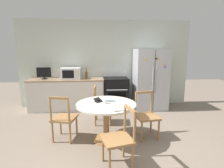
% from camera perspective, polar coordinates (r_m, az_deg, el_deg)
% --- Properties ---
extents(ground_plane, '(14.00, 14.00, 0.00)m').
position_cam_1_polar(ground_plane, '(3.27, 0.66, -20.64)').
color(ground_plane, gray).
extents(back_wall, '(5.20, 0.10, 2.60)m').
position_cam_1_polar(back_wall, '(5.44, -2.09, 6.61)').
color(back_wall, silver).
rests_on(back_wall, ground_plane).
extents(kitchen_counter, '(2.13, 0.64, 0.90)m').
position_cam_1_polar(kitchen_counter, '(5.28, -14.37, -3.20)').
color(kitchen_counter, silver).
rests_on(kitchen_counter, ground_plane).
extents(refrigerator, '(0.92, 0.79, 1.75)m').
position_cam_1_polar(refrigerator, '(5.28, 12.30, 1.60)').
color(refrigerator, '#B2B5BA').
rests_on(refrigerator, ground_plane).
extents(oven_range, '(0.71, 0.68, 1.08)m').
position_cam_1_polar(oven_range, '(5.21, 1.22, -2.85)').
color(oven_range, black).
rests_on(oven_range, ground_plane).
extents(microwave, '(0.55, 0.40, 0.32)m').
position_cam_1_polar(microwave, '(5.17, -13.26, 3.42)').
color(microwave, white).
rests_on(microwave, kitchen_counter).
extents(countertop_tv, '(0.39, 0.16, 0.33)m').
position_cam_1_polar(countertop_tv, '(5.34, -21.32, 3.42)').
color(countertop_tv, black).
rests_on(countertop_tv, kitchen_counter).
extents(counter_bottle, '(0.08, 0.08, 0.29)m').
position_cam_1_polar(counter_bottle, '(5.17, -8.38, 3.05)').
color(counter_bottle, brown).
rests_on(counter_bottle, kitchen_counter).
extents(dining_table, '(1.12, 1.12, 0.73)m').
position_cam_1_polar(dining_table, '(3.33, -1.91, -8.89)').
color(dining_table, beige).
rests_on(dining_table, ground_plane).
extents(dining_chair_left, '(0.51, 0.51, 0.90)m').
position_cam_1_polar(dining_chair_left, '(3.51, -15.45, -10.78)').
color(dining_chair_left, '#9E7042').
rests_on(dining_chair_left, ground_plane).
extents(dining_chair_right, '(0.47, 0.47, 0.90)m').
position_cam_1_polar(dining_chair_right, '(3.57, 11.18, -10.19)').
color(dining_chair_right, '#9E7042').
rests_on(dining_chair_right, ground_plane).
extents(dining_chair_far, '(0.45, 0.45, 0.90)m').
position_cam_1_polar(dining_chair_far, '(4.14, -3.33, -7.02)').
color(dining_chair_far, '#9E7042').
rests_on(dining_chair_far, ground_plane).
extents(dining_chair_near, '(0.51, 0.51, 0.90)m').
position_cam_1_polar(dining_chair_near, '(2.69, 2.35, -17.43)').
color(dining_chair_near, '#9E7042').
rests_on(dining_chair_near, ground_plane).
extents(candle_glass, '(0.08, 0.08, 0.09)m').
position_cam_1_polar(candle_glass, '(3.25, -2.20, -5.81)').
color(candle_glass, silver).
rests_on(candle_glass, dining_table).
extents(folded_napkin, '(0.15, 0.05, 0.05)m').
position_cam_1_polar(folded_napkin, '(3.40, -0.37, -5.28)').
color(folded_napkin, '#A3BCDB').
rests_on(folded_napkin, dining_table).
extents(wallet, '(0.17, 0.17, 0.07)m').
position_cam_1_polar(wallet, '(3.39, -4.62, -5.34)').
color(wallet, black).
rests_on(wallet, dining_table).
extents(mail_stack, '(0.25, 0.32, 0.02)m').
position_cam_1_polar(mail_stack, '(3.00, 2.44, -7.83)').
color(mail_stack, white).
rests_on(mail_stack, dining_table).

